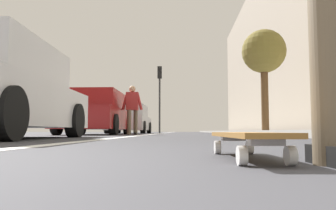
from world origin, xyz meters
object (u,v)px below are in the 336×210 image
(skateboard, at_px, (246,137))
(street_tree_mid, at_px, (264,53))
(pedestrian_distant, at_px, (132,107))
(parked_car_mid, at_px, (96,114))
(parked_car_far, at_px, (130,120))
(traffic_light, at_px, (160,87))

(skateboard, bearing_deg, street_tree_mid, -13.99)
(pedestrian_distant, bearing_deg, parked_car_mid, 89.02)
(skateboard, distance_m, parked_car_far, 16.26)
(parked_car_mid, height_order, parked_car_far, parked_car_mid)
(parked_car_mid, distance_m, pedestrian_distant, 1.31)
(parked_car_mid, relative_size, traffic_light, 0.96)
(skateboard, relative_size, pedestrian_distant, 0.50)
(skateboard, relative_size, street_tree_mid, 0.20)
(street_tree_mid, height_order, pedestrian_distant, street_tree_mid)
(parked_car_far, bearing_deg, traffic_light, -15.54)
(traffic_light, bearing_deg, parked_car_far, 164.46)
(parked_car_mid, distance_m, parked_car_far, 5.98)
(parked_car_mid, bearing_deg, street_tree_mid, -69.70)
(parked_car_mid, bearing_deg, traffic_light, -8.03)
(parked_car_mid, relative_size, street_tree_mid, 0.97)
(skateboard, distance_m, pedestrian_distant, 10.20)
(skateboard, distance_m, parked_car_mid, 10.53)
(street_tree_mid, relative_size, pedestrian_distant, 2.57)
(skateboard, relative_size, traffic_light, 0.19)
(parked_car_far, xyz_separation_m, traffic_light, (4.52, -1.26, 2.34))
(traffic_light, relative_size, pedestrian_distant, 2.61)
(parked_car_mid, xyz_separation_m, pedestrian_distant, (-0.02, -1.28, 0.25))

